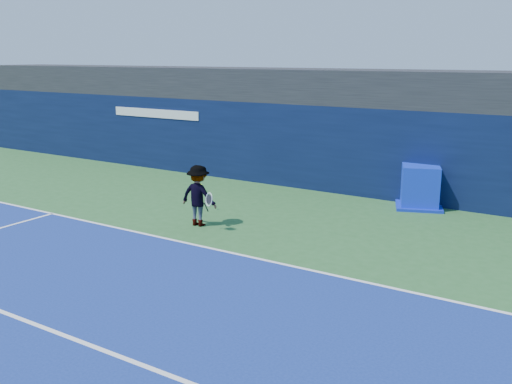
{
  "coord_description": "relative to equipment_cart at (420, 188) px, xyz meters",
  "views": [
    {
      "loc": [
        9.13,
        -7.81,
        4.71
      ],
      "look_at": [
        0.94,
        5.2,
        1.0
      ],
      "focal_mm": 40.0,
      "sensor_mm": 36.0,
      "label": 1
    }
  ],
  "objects": [
    {
      "name": "tennis_player",
      "position": [
        -4.68,
        -5.29,
        0.25
      ],
      "size": [
        1.32,
        0.74,
        1.73
      ],
      "color": "silver",
      "rests_on": "ground"
    },
    {
      "name": "back_wall_assembly",
      "position": [
        -4.19,
        0.76,
        0.89
      ],
      "size": [
        36.0,
        1.03,
        3.0
      ],
      "color": "#091333",
      "rests_on": "ground"
    },
    {
      "name": "baseline",
      "position": [
        -4.19,
        -6.74,
        -0.6
      ],
      "size": [
        24.0,
        0.1,
        0.01
      ],
      "primitive_type": "cube",
      "color": "white",
      "rests_on": "ground"
    },
    {
      "name": "stadium_band",
      "position": [
        -4.19,
        1.76,
        2.99
      ],
      "size": [
        36.0,
        3.0,
        1.2
      ],
      "primitive_type": "cube",
      "color": "black",
      "rests_on": "back_wall_assembly"
    },
    {
      "name": "equipment_cart",
      "position": [
        0.0,
        0.0,
        0.0
      ],
      "size": [
        1.8,
        1.8,
        1.35
      ],
      "color": "#0E28C7",
      "rests_on": "ground"
    },
    {
      "name": "ground",
      "position": [
        -4.19,
        -9.74,
        -0.61
      ],
      "size": [
        80.0,
        80.0,
        0.0
      ],
      "primitive_type": "plane",
      "color": "#2B5F2C",
      "rests_on": "ground"
    },
    {
      "name": "service_line",
      "position": [
        -4.19,
        -11.74,
        -0.6
      ],
      "size": [
        24.0,
        0.1,
        0.01
      ],
      "primitive_type": "cube",
      "color": "white",
      "rests_on": "ground"
    },
    {
      "name": "tennis_ball",
      "position": [
        -5.55,
        -4.07,
        0.22
      ],
      "size": [
        0.07,
        0.07,
        0.07
      ],
      "color": "#E2FB1B",
      "rests_on": "ground"
    }
  ]
}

